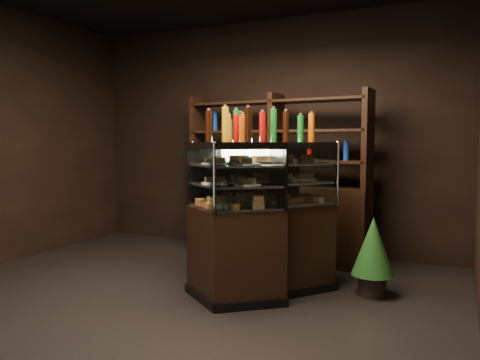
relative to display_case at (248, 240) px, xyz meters
name	(u,v)px	position (x,y,z in m)	size (l,w,h in m)	color
ground	(158,307)	(-0.51, -0.78, -0.48)	(5.00, 5.00, 0.00)	black
room_shell	(154,79)	(-0.51, -0.78, 1.46)	(5.02, 5.02, 3.01)	black
display_case	(248,240)	(0.00, 0.00, 0.00)	(1.61, 1.44, 1.43)	black
food_display	(248,176)	(0.00, 0.00, 0.62)	(1.18, 1.05, 0.44)	#DB884E
bottles_top	(248,127)	(0.00, 0.00, 1.08)	(1.00, 0.91, 0.30)	yellow
potted_conifer	(373,245)	(1.12, 0.32, 0.00)	(0.39, 0.39, 0.83)	black
back_shelving	(275,209)	(-0.19, 1.27, 0.13)	(2.29, 0.56, 2.00)	black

